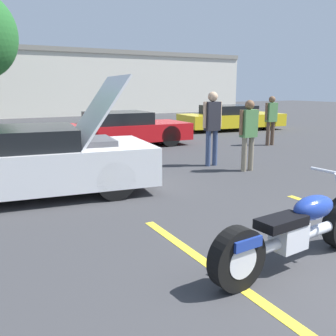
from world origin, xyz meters
The scene contains 9 objects.
parking_stripe_middle centered at (-1.82, 1.14, 0.00)m, with size 0.12×4.68×0.01m, color yellow.
far_building centered at (0.00, 25.82, 2.34)m, with size 32.00×4.20×4.40m.
motorcycle centered at (-1.01, 1.58, 0.38)m, with size 2.33×0.70×0.94m.
show_car_hood_open centered at (-3.00, 5.75, 0.61)m, with size 4.43×2.40×2.07m.
parked_car_left_row centered at (0.51, 10.30, 0.54)m, with size 4.31×1.97×1.10m.
parked_car_right_row centered at (6.60, 12.44, 0.53)m, with size 4.77×2.39×1.09m.
spectator_near_motorcycle centered at (1.61, 5.44, 0.94)m, with size 0.52×0.21×1.59m.
spectator_by_show_car centered at (1.23, 6.31, 1.06)m, with size 0.52×0.23×1.77m.
spectator_midground centered at (4.85, 8.11, 0.94)m, with size 0.52×0.21×1.59m.
Camera 1 is at (-3.97, -1.01, 1.86)m, focal length 40.00 mm.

